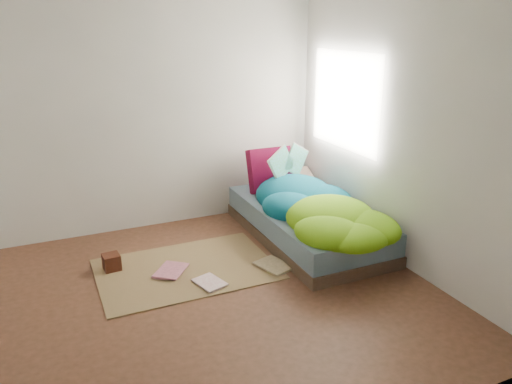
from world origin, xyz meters
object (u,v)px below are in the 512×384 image
(pillow_magenta, at_px, (270,170))
(wooden_box, at_px, (112,262))
(floor_book_a, at_px, (200,287))
(bed, at_px, (306,223))
(floor_book_b, at_px, (159,269))
(open_book, at_px, (289,153))

(pillow_magenta, xyz_separation_m, wooden_box, (-1.90, -0.57, -0.50))
(wooden_box, relative_size, floor_book_a, 0.53)
(bed, distance_m, floor_book_b, 1.62)
(open_book, bearing_deg, floor_book_b, -179.10)
(bed, height_order, open_book, open_book)
(wooden_box, bearing_deg, floor_book_b, -28.21)
(floor_book_b, bearing_deg, bed, 42.66)
(open_book, relative_size, floor_book_a, 1.73)
(wooden_box, xyz_separation_m, floor_book_a, (0.64, -0.66, -0.06))
(open_book, bearing_deg, floor_book_a, -161.89)
(wooden_box, bearing_deg, pillow_magenta, 16.78)
(open_book, xyz_separation_m, floor_book_b, (-1.63, -0.56, -0.80))
(bed, relative_size, floor_book_b, 6.26)
(open_book, bearing_deg, pillow_magenta, 100.48)
(wooden_box, bearing_deg, floor_book_a, -45.84)
(pillow_magenta, bearing_deg, floor_book_a, -133.98)
(pillow_magenta, bearing_deg, wooden_box, -161.50)
(pillow_magenta, bearing_deg, bed, -79.39)
(wooden_box, distance_m, floor_book_a, 0.92)
(pillow_magenta, distance_m, floor_book_b, 1.79)
(floor_book_b, bearing_deg, open_book, 57.58)
(bed, bearing_deg, wooden_box, 177.22)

